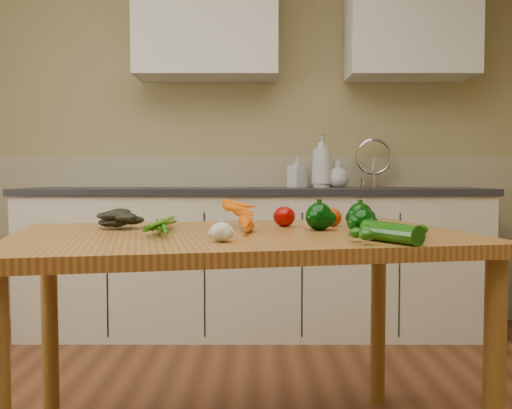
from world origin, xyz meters
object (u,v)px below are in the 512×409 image
at_px(soap_bottle_b, 297,171).
at_px(soap_bottle_c, 338,174).
at_px(tomato_a, 284,217).
at_px(tomato_b, 323,216).
at_px(table, 241,258).
at_px(pepper_a, 319,217).
at_px(tomato_c, 332,217).
at_px(soap_bottle_a, 322,161).
at_px(pepper_c, 362,222).
at_px(carrot_bunch, 217,220).
at_px(garlic_bulb, 222,232).
at_px(leafy_greens, 114,214).
at_px(pepper_b, 360,216).
at_px(zucchini_b, 392,233).
at_px(zucchini_a, 389,231).

distance_m(soap_bottle_b, soap_bottle_c, 0.26).
relative_size(tomato_a, tomato_b, 1.16).
height_order(table, pepper_a, pepper_a).
bearing_deg(tomato_c, soap_bottle_a, 85.01).
bearing_deg(pepper_c, carrot_bunch, 164.73).
height_order(garlic_bulb, pepper_a, pepper_a).
relative_size(carrot_bunch, leafy_greens, 1.30).
xyz_separation_m(table, pepper_b, (0.42, 0.13, 0.13)).
xyz_separation_m(pepper_b, tomato_c, (-0.09, 0.09, -0.01)).
distance_m(pepper_c, zucchini_b, 0.22).
relative_size(carrot_bunch, zucchini_a, 1.19).
relative_size(soap_bottle_a, tomato_a, 4.14).
bearing_deg(pepper_a, soap_bottle_b, 88.50).
distance_m(soap_bottle_a, zucchini_a, 1.95).
bearing_deg(carrot_bunch, tomato_a, 22.76).
xyz_separation_m(carrot_bunch, garlic_bulb, (0.03, -0.32, -0.01)).
relative_size(soap_bottle_c, pepper_b, 1.94).
bearing_deg(soap_bottle_c, soap_bottle_a, -10.97).
bearing_deg(pepper_c, zucchini_a, -70.19).
relative_size(tomato_b, tomato_c, 0.96).
xyz_separation_m(soap_bottle_a, zucchini_b, (-0.03, -2.00, -0.25)).
bearing_deg(leafy_greens, tomato_a, 6.93).
distance_m(leafy_greens, pepper_c, 0.87).
height_order(carrot_bunch, zucchini_a, carrot_bunch).
height_order(soap_bottle_c, pepper_c, soap_bottle_c).
xyz_separation_m(carrot_bunch, tomato_b, (0.39, 0.27, -0.00)).
bearing_deg(tomato_b, zucchini_a, -76.44).
distance_m(pepper_a, tomato_a, 0.18).
bearing_deg(zucchini_b, carrot_bunch, 146.80).
bearing_deg(soap_bottle_b, garlic_bulb, 133.40).
xyz_separation_m(soap_bottle_b, soap_bottle_c, (0.25, -0.07, -0.02)).
height_order(soap_bottle_c, leafy_greens, soap_bottle_c).
bearing_deg(zucchini_b, tomato_a, 119.26).
xyz_separation_m(pepper_b, tomato_a, (-0.27, 0.08, -0.01)).
relative_size(pepper_c, tomato_a, 1.03).
xyz_separation_m(soap_bottle_c, tomato_a, (-0.41, -1.51, -0.16)).
xyz_separation_m(soap_bottle_c, zucchini_b, (-0.13, -2.01, -0.17)).
height_order(soap_bottle_b, pepper_a, soap_bottle_b).
relative_size(soap_bottle_b, zucchini_a, 0.91).
relative_size(carrot_bunch, pepper_b, 3.01).
relative_size(table, leafy_greens, 7.76).
relative_size(soap_bottle_a, carrot_bunch, 1.23).
distance_m(soap_bottle_a, zucchini_b, 2.01).
distance_m(soap_bottle_c, carrot_bunch, 1.80).
xyz_separation_m(carrot_bunch, zucchini_b, (0.52, -0.34, -0.01)).
height_order(garlic_bulb, pepper_b, pepper_b).
bearing_deg(soap_bottle_c, zucchini_a, 67.85).
bearing_deg(tomato_a, zucchini_a, -56.70).
height_order(soap_bottle_a, zucchini_a, soap_bottle_a).
bearing_deg(soap_bottle_a, zucchini_a, 112.10).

